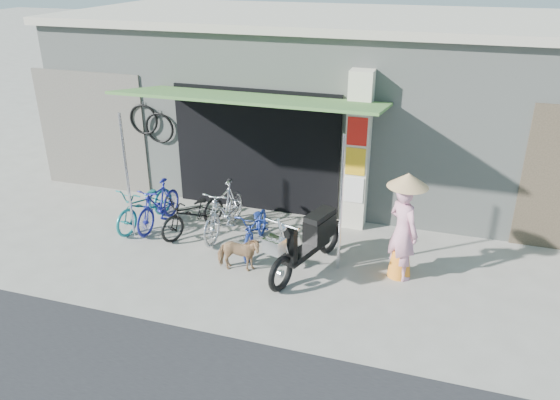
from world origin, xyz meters
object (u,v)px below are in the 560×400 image
(bike_silver, at_px, (224,210))
(bike_navy, at_px, (256,228))
(bike_blue, at_px, (158,205))
(nun, at_px, (403,227))
(bike_teal, at_px, (145,205))
(moped, at_px, (308,241))
(street_dog, at_px, (238,254))
(bike_black, at_px, (194,213))

(bike_silver, xyz_separation_m, bike_navy, (0.75, -0.33, -0.10))
(bike_blue, xyz_separation_m, nun, (4.62, -0.42, 0.44))
(bike_teal, bearing_deg, moped, -1.58)
(bike_teal, distance_m, street_dog, 2.55)
(nun, bearing_deg, bike_black, 37.04)
(street_dog, distance_m, nun, 2.70)
(bike_blue, xyz_separation_m, bike_silver, (1.32, 0.08, 0.05))
(moped, bearing_deg, bike_black, -176.74)
(bike_black, bearing_deg, street_dog, -15.83)
(bike_black, bearing_deg, bike_blue, -160.15)
(nun, bearing_deg, bike_navy, 38.89)
(bike_navy, bearing_deg, bike_black, 164.96)
(bike_black, distance_m, nun, 3.92)
(nun, bearing_deg, bike_silver, 34.03)
(bike_blue, relative_size, bike_navy, 0.99)
(bike_teal, xyz_separation_m, street_dog, (2.33, -1.04, -0.11))
(bike_blue, distance_m, bike_silver, 1.33)
(nun, bearing_deg, bike_teal, 38.15)
(bike_teal, distance_m, moped, 3.48)
(bike_blue, bearing_deg, bike_silver, 6.60)
(bike_silver, bearing_deg, bike_teal, -173.33)
(street_dog, xyz_separation_m, nun, (2.56, 0.65, 0.57))
(bike_navy, relative_size, moped, 0.75)
(bike_teal, xyz_separation_m, moped, (3.41, -0.64, 0.11))
(nun, bearing_deg, bike_blue, 37.51)
(bike_teal, distance_m, bike_black, 1.03)
(bike_blue, relative_size, bike_silver, 0.90)
(bike_black, height_order, nun, nun)
(street_dog, distance_m, moped, 1.17)
(bike_teal, height_order, moped, moped)
(bike_silver, bearing_deg, street_dog, -54.85)
(bike_black, relative_size, bike_navy, 1.02)
(bike_teal, height_order, street_dog, bike_teal)
(bike_silver, height_order, street_dog, bike_silver)
(bike_black, height_order, moped, moped)
(bike_teal, distance_m, bike_blue, 0.27)
(bike_blue, xyz_separation_m, street_dog, (2.06, -1.07, -0.13))
(nun, bearing_deg, street_dog, 57.00)
(bike_blue, height_order, moped, moped)
(bike_black, xyz_separation_m, street_dog, (1.30, -1.04, -0.08))
(bike_teal, relative_size, bike_blue, 1.09)
(bike_blue, xyz_separation_m, moped, (3.15, -0.67, 0.09))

